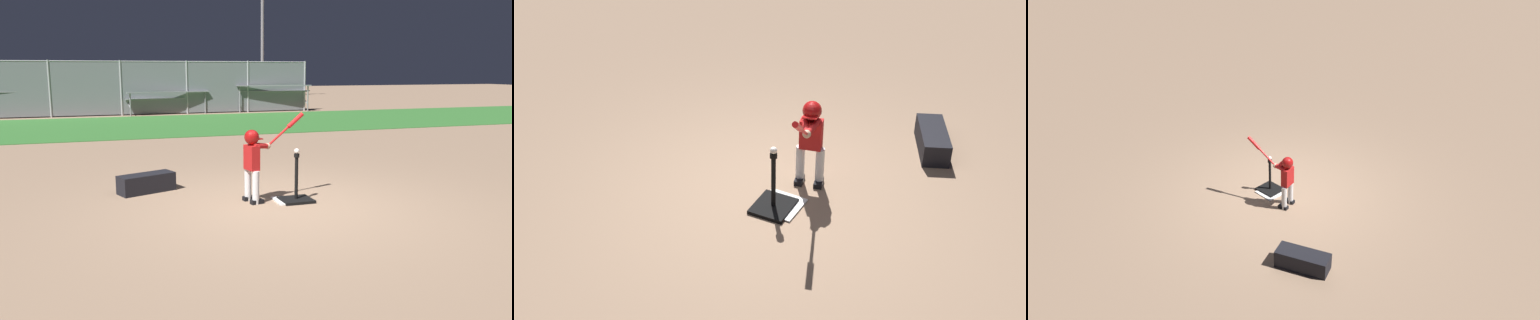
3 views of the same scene
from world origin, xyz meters
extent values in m
plane|color=#93755B|center=(0.00, 0.00, 0.00)|extent=(90.00, 90.00, 0.00)
cube|color=#33702D|center=(0.00, 10.56, 0.01)|extent=(56.00, 6.60, 0.02)
cylinder|color=#9E9EA3|center=(-3.96, 14.56, 1.09)|extent=(0.08, 0.08, 2.18)
cylinder|color=#9E9EA3|center=(-1.32, 14.56, 1.09)|extent=(0.08, 0.08, 2.18)
cylinder|color=#9E9EA3|center=(1.32, 14.56, 1.09)|extent=(0.08, 0.08, 2.18)
cylinder|color=#9E9EA3|center=(3.96, 14.56, 1.09)|extent=(0.08, 0.08, 2.18)
cylinder|color=#9E9EA3|center=(6.60, 14.56, 1.09)|extent=(0.08, 0.08, 2.18)
cube|color=slate|center=(0.00, 14.56, 1.09)|extent=(13.20, 0.02, 2.09)
cylinder|color=#9E9EA3|center=(0.00, 14.56, 2.14)|extent=(13.20, 0.04, 0.04)
cube|color=white|center=(0.20, 0.24, 0.01)|extent=(0.45, 0.45, 0.02)
cube|color=black|center=(0.27, 0.19, 0.02)|extent=(0.44, 0.40, 0.04)
cylinder|color=black|center=(0.27, 0.19, 0.34)|extent=(0.05, 0.05, 0.59)
cylinder|color=black|center=(0.27, 0.19, 0.66)|extent=(0.08, 0.08, 0.05)
cylinder|color=silver|center=(-0.36, 0.44, 0.23)|extent=(0.11, 0.11, 0.46)
cube|color=black|center=(-0.34, 0.45, 0.03)|extent=(0.19, 0.13, 0.06)
cylinder|color=silver|center=(-0.31, 0.23, 0.23)|extent=(0.11, 0.11, 0.46)
cube|color=black|center=(-0.29, 0.23, 0.03)|extent=(0.19, 0.13, 0.06)
cube|color=red|center=(-0.34, 0.34, 0.63)|extent=(0.18, 0.26, 0.34)
sphere|color=tan|center=(-0.34, 0.34, 0.91)|extent=(0.18, 0.18, 0.18)
sphere|color=maroon|center=(-0.34, 0.34, 0.92)|extent=(0.21, 0.21, 0.21)
cube|color=maroon|center=(-0.25, 0.35, 0.89)|extent=(0.14, 0.17, 0.01)
cylinder|color=red|center=(-0.22, 0.40, 0.79)|extent=(0.28, 0.09, 0.10)
cylinder|color=red|center=(-0.20, 0.32, 0.79)|extent=(0.28, 0.20, 0.10)
sphere|color=tan|center=(-0.09, 0.39, 0.78)|extent=(0.09, 0.09, 0.09)
cylinder|color=red|center=(0.19, 0.45, 0.98)|extent=(0.58, 0.15, 0.44)
cylinder|color=red|center=(0.37, 0.49, 1.11)|extent=(0.28, 0.12, 0.22)
cylinder|color=black|center=(-0.10, 0.39, 0.76)|extent=(0.05, 0.06, 0.05)
sphere|color=white|center=(0.27, 0.19, 0.72)|extent=(0.07, 0.07, 0.07)
cube|color=gray|center=(-5.43, 15.99, 0.33)|extent=(3.23, 0.37, 0.04)
cube|color=gray|center=(-5.44, 16.26, 0.04)|extent=(3.23, 0.43, 0.04)
cube|color=gray|center=(-5.40, 15.32, 0.66)|extent=(3.23, 0.37, 0.04)
cube|color=gray|center=(-5.41, 15.59, 0.37)|extent=(3.23, 0.43, 0.04)
cube|color=gray|center=(-5.37, 14.65, 0.99)|extent=(3.23, 0.37, 0.04)
cube|color=gray|center=(-5.38, 14.92, 0.70)|extent=(3.23, 0.43, 0.04)
cylinder|color=gray|center=(-3.96, 16.33, 0.17)|extent=(0.06, 0.06, 0.35)
cylinder|color=gray|center=(-3.89, 14.72, 0.50)|extent=(0.06, 0.06, 1.01)
cylinder|color=gray|center=(-3.92, 15.52, 0.68)|extent=(0.12, 1.63, 0.70)
cube|color=gray|center=(0.35, 15.70, 0.31)|extent=(3.38, 0.64, 0.04)
cube|color=gray|center=(0.32, 15.97, 0.04)|extent=(3.39, 0.70, 0.04)
cube|color=gray|center=(0.44, 15.01, 0.61)|extent=(3.38, 0.64, 0.04)
cube|color=gray|center=(0.40, 15.28, 0.35)|extent=(3.39, 0.70, 0.04)
cube|color=gray|center=(0.53, 14.32, 0.92)|extent=(3.38, 0.64, 0.04)
cube|color=gray|center=(0.49, 14.59, 0.65)|extent=(3.39, 0.70, 0.04)
cylinder|color=gray|center=(1.86, 16.17, 0.16)|extent=(0.06, 0.06, 0.33)
cylinder|color=gray|center=(2.07, 14.51, 0.47)|extent=(0.06, 0.06, 0.94)
cylinder|color=gray|center=(1.97, 15.34, 0.63)|extent=(0.26, 1.68, 0.66)
cylinder|color=gray|center=(-1.23, 15.78, 0.16)|extent=(0.06, 0.06, 0.33)
cylinder|color=gray|center=(-1.02, 14.12, 0.47)|extent=(0.06, 0.06, 0.94)
cylinder|color=gray|center=(-1.12, 14.95, 0.63)|extent=(0.26, 1.68, 0.66)
cube|color=gray|center=(5.24, 16.19, 0.28)|extent=(3.32, 0.50, 0.04)
cube|color=gray|center=(5.26, 16.44, 0.04)|extent=(3.33, 0.56, 0.04)
cube|color=gray|center=(5.19, 15.56, 0.57)|extent=(3.32, 0.50, 0.04)
cube|color=gray|center=(5.21, 15.82, 0.32)|extent=(3.33, 0.56, 0.04)
cube|color=gray|center=(5.13, 14.94, 0.85)|extent=(3.32, 0.50, 0.04)
cube|color=gray|center=(5.15, 15.19, 0.61)|extent=(3.33, 0.56, 0.04)
cube|color=gray|center=(5.08, 14.31, 1.13)|extent=(3.32, 0.50, 0.04)
cube|color=gray|center=(5.10, 14.56, 0.89)|extent=(3.33, 0.56, 0.04)
cylinder|color=gray|center=(6.78, 16.31, 0.15)|extent=(0.06, 0.06, 0.30)
cylinder|color=gray|center=(6.60, 14.18, 0.58)|extent=(0.06, 0.06, 1.15)
cylinder|color=gray|center=(6.69, 15.25, 0.73)|extent=(0.23, 2.15, 0.90)
cylinder|color=gray|center=(3.74, 16.57, 0.15)|extent=(0.06, 0.06, 0.30)
cylinder|color=gray|center=(3.56, 14.44, 0.58)|extent=(0.06, 0.06, 1.15)
cylinder|color=gray|center=(3.65, 15.50, 0.73)|extent=(0.23, 2.15, 0.90)
cube|color=black|center=(-1.68, 1.38, 0.14)|extent=(0.90, 0.61, 0.28)
cylinder|color=slate|center=(8.04, 24.74, 4.62)|extent=(0.20, 0.20, 9.23)
camera|label=1|loc=(-2.36, -6.12, 1.84)|focal=35.00mm
camera|label=2|loc=(4.84, 2.48, 3.84)|focal=42.00mm
camera|label=3|loc=(-5.64, 5.86, 5.28)|focal=35.00mm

